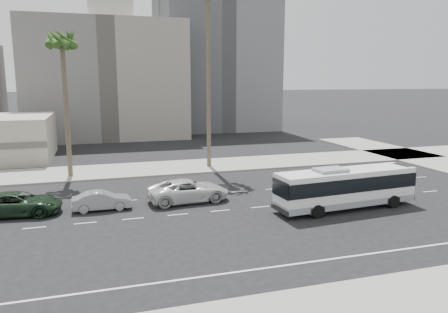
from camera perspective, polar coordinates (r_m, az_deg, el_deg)
name	(u,v)px	position (r m, az deg, el deg)	size (l,w,h in m)	color
ground	(298,204)	(32.10, 9.87, -6.27)	(700.00, 700.00, 0.00)	black
sidewalk_north	(233,164)	(46.04, 1.18, -1.00)	(120.00, 7.00, 0.15)	gray
midrise_beige_west	(106,80)	(72.44, -15.54, 9.82)	(24.00, 18.00, 18.00)	slate
midrise_gray_center	(213,59)	(82.52, -1.45, 12.96)	(20.00, 20.00, 26.00)	#525457
civic_tower	(111,31)	(279.27, -14.96, 15.99)	(42.00, 42.00, 129.00)	silver
highrise_right	(193,36)	(265.38, -4.16, 15.79)	(26.00, 26.00, 70.00)	slate
highrise_far	(219,49)	(300.19, -0.66, 14.21)	(22.00, 22.00, 60.00)	slate
city_bus	(346,187)	(31.32, 16.04, -3.93)	(10.68, 3.20, 3.02)	silver
car_a	(188,191)	(32.14, -4.80, -4.57)	(6.05, 2.79, 1.68)	silver
car_b	(102,201)	(31.24, -16.06, -5.70)	(4.08, 1.42, 1.34)	gray
car_c	(17,204)	(32.06, -26.00, -5.71)	(5.73, 2.64, 1.59)	black
palm_mid	(62,43)	(41.74, -20.92, 13.99)	(4.40, 4.40, 13.61)	brown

